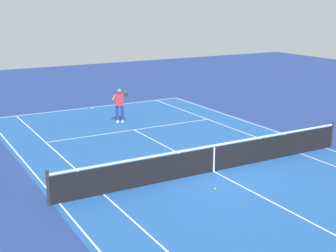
{
  "coord_description": "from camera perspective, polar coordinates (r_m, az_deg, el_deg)",
  "views": [
    {
      "loc": [
        -12.82,
        9.11,
        5.74
      ],
      "look_at": [
        3.25,
        -0.02,
        0.9
      ],
      "focal_mm": 50.88,
      "sensor_mm": 36.0,
      "label": 1
    }
  ],
  "objects": [
    {
      "name": "tennis_net",
      "position": [
        16.58,
        5.51,
        -3.85
      ],
      "size": [
        0.1,
        11.7,
        1.08
      ],
      "color": "#2D2D33",
      "rests_on": "ground_plane"
    },
    {
      "name": "tennis_player_near",
      "position": [
        23.33,
        -5.8,
        2.7
      ],
      "size": [
        1.18,
        0.75,
        1.7
      ],
      "color": "navy",
      "rests_on": "ground_plane"
    },
    {
      "name": "ground_plane",
      "position": [
        16.74,
        5.47,
        -5.44
      ],
      "size": [
        60.0,
        60.0,
        0.0
      ],
      "primitive_type": "plane",
      "color": "navy"
    },
    {
      "name": "tennis_ball",
      "position": [
        15.18,
        5.65,
        -7.48
      ],
      "size": [
        0.07,
        0.07,
        0.07
      ],
      "primitive_type": "sphere",
      "color": "#CCE01E",
      "rests_on": "ground_plane"
    },
    {
      "name": "court_slab",
      "position": [
        16.74,
        5.47,
        -5.44
      ],
      "size": [
        24.2,
        11.4,
        0.0
      ],
      "primitive_type": "cube",
      "color": "#1E4C93",
      "rests_on": "ground_plane"
    },
    {
      "name": "court_line_markings",
      "position": [
        16.74,
        5.47,
        -5.43
      ],
      "size": [
        23.85,
        11.05,
        0.01
      ],
      "color": "white",
      "rests_on": "ground_plane"
    }
  ]
}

